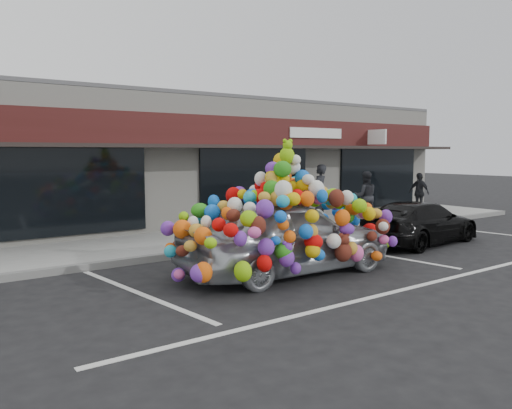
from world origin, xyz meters
TOP-DOWN VIEW (x-y plane):
  - ground at (0.00, 0.00)m, footprint 90.00×90.00m
  - shop_building at (0.00, 8.44)m, footprint 24.00×7.20m
  - sidewalk at (0.00, 4.00)m, footprint 26.00×3.00m
  - kerb at (0.00, 2.50)m, footprint 26.00×0.18m
  - parking_stripe_left at (-3.20, 0.20)m, footprint 0.73×4.37m
  - parking_stripe_mid at (2.80, 0.20)m, footprint 0.73×4.37m
  - parking_stripe_right at (8.20, 0.20)m, footprint 0.73×4.37m
  - lane_line at (2.00, -2.30)m, footprint 14.00×0.12m
  - toy_car at (-0.17, -0.12)m, footprint 3.27×4.88m
  - black_sedan at (4.87, 0.40)m, footprint 2.01×4.15m
  - pedestrian_a at (5.21, 4.78)m, footprint 0.82×0.69m
  - pedestrian_b at (6.23, 3.63)m, footprint 1.03×0.98m
  - pedestrian_c at (9.92, 4.23)m, footprint 0.91×0.39m

SIDE VIEW (x-z plane):
  - ground at x=0.00m, z-range 0.00..0.00m
  - parking_stripe_left at x=-3.20m, z-range 0.00..0.01m
  - parking_stripe_mid at x=2.80m, z-range 0.00..0.01m
  - parking_stripe_right at x=8.20m, z-range 0.00..0.01m
  - lane_line at x=2.00m, z-range 0.00..0.01m
  - sidewalk at x=0.00m, z-range 0.00..0.15m
  - kerb at x=0.00m, z-range -0.01..0.15m
  - black_sedan at x=4.87m, z-range 0.00..1.17m
  - pedestrian_c at x=9.92m, z-range 0.15..1.68m
  - toy_car at x=-0.17m, z-range -0.45..2.36m
  - pedestrian_b at x=6.23m, z-range 0.15..1.84m
  - pedestrian_a at x=5.21m, z-range 0.15..2.06m
  - shop_building at x=0.00m, z-range 0.01..4.32m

